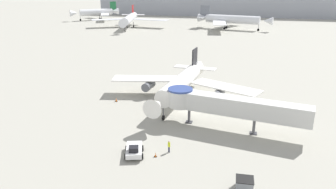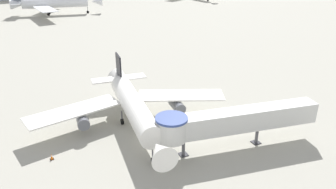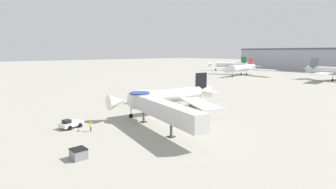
% 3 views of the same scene
% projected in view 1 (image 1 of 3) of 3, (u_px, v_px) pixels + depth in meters
% --- Properties ---
extents(ground_plane, '(800.00, 800.00, 0.00)m').
position_uv_depth(ground_plane, '(188.00, 110.00, 60.10)').
color(ground_plane, '#9E9B8E').
extents(main_airplane, '(30.81, 26.94, 8.73)m').
position_uv_depth(main_airplane, '(181.00, 83.00, 63.52)').
color(main_airplane, white).
rests_on(main_airplane, ground_plane).
extents(jet_bridge, '(22.48, 7.15, 5.79)m').
position_uv_depth(jet_bridge, '(226.00, 105.00, 51.46)').
color(jet_bridge, silver).
rests_on(jet_bridge, ground_plane).
extents(pushback_tug_white, '(3.25, 4.49, 1.73)m').
position_uv_depth(pushback_tug_white, '(134.00, 150.00, 44.56)').
color(pushback_tug_white, silver).
rests_on(pushback_tug_white, ground_plane).
extents(service_container_gray, '(2.07, 1.96, 1.38)m').
position_uv_depth(service_container_gray, '(244.00, 184.00, 37.34)').
color(service_container_gray, gray).
rests_on(service_container_gray, ground_plane).
extents(traffic_cone_port_wing, '(0.49, 0.49, 0.81)m').
position_uv_depth(traffic_cone_port_wing, '(116.00, 100.00, 64.42)').
color(traffic_cone_port_wing, black).
rests_on(traffic_cone_port_wing, ground_plane).
extents(traffic_cone_apron_front, '(0.38, 0.38, 0.63)m').
position_uv_depth(traffic_cone_apron_front, '(155.00, 155.00, 44.33)').
color(traffic_cone_apron_front, black).
rests_on(traffic_cone_apron_front, ground_plane).
extents(ground_crew_marshaller, '(0.38, 0.38, 1.76)m').
position_uv_depth(ground_crew_marshaller, '(169.00, 146.00, 45.26)').
color(ground_crew_marshaller, '#1E2338').
rests_on(ground_crew_marshaller, ground_plane).
extents(background_jet_green_tail, '(25.05, 25.27, 10.27)m').
position_uv_depth(background_jet_green_tail, '(97.00, 12.00, 193.16)').
color(background_jet_green_tail, silver).
rests_on(background_jet_green_tail, ground_plane).
extents(background_jet_gray_tail, '(35.89, 37.12, 10.80)m').
position_uv_depth(background_jet_gray_tail, '(231.00, 19.00, 156.54)').
color(background_jet_gray_tail, silver).
rests_on(background_jet_gray_tail, ground_plane).
extents(background_jet_red_tail, '(38.71, 35.33, 10.19)m').
position_uv_depth(background_jet_red_tail, '(129.00, 19.00, 160.59)').
color(background_jet_red_tail, silver).
rests_on(background_jet_red_tail, ground_plane).
extents(terminal_building, '(159.58, 27.03, 16.64)m').
position_uv_depth(terminal_building, '(219.00, 2.00, 220.01)').
color(terminal_building, '#999EA8').
rests_on(terminal_building, ground_plane).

